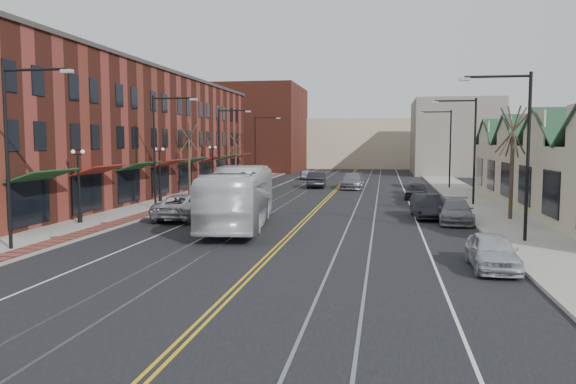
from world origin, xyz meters
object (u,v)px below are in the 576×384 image
at_px(parked_suv, 185,207).
at_px(parked_car_d, 416,191).
at_px(parked_car_c, 456,211).
at_px(parked_car_a, 492,251).
at_px(parked_car_b, 427,207).
at_px(transit_bus, 239,197).

xyz_separation_m(parked_suv, parked_car_d, (15.00, 15.33, -0.10)).
relative_size(parked_car_c, parked_car_d, 1.18).
bearing_deg(parked_car_c, parked_car_a, -86.54).
relative_size(parked_car_b, parked_car_d, 1.11).
distance_m(transit_bus, parked_car_a, 15.14).
xyz_separation_m(parked_car_a, parked_car_d, (-1.41, 26.63, 0.00)).
bearing_deg(parked_car_a, transit_bus, 144.22).
bearing_deg(parked_car_d, parked_suv, -127.26).
bearing_deg(parked_car_c, parked_car_d, 100.41).
bearing_deg(parked_car_d, parked_car_a, -79.86).
bearing_deg(parked_car_d, transit_bus, -114.26).
height_order(parked_car_a, parked_car_c, parked_car_c).
bearing_deg(parked_car_c, transit_bus, -159.39).
relative_size(parked_car_b, parked_car_c, 0.94).
bearing_deg(parked_suv, parked_car_a, 145.38).
relative_size(parked_suv, parked_car_c, 1.18).
bearing_deg(parked_car_d, parked_car_c, -76.61).
bearing_deg(transit_bus, parked_car_c, -170.66).
distance_m(parked_car_a, parked_car_b, 14.45).
relative_size(parked_car_a, parked_car_c, 0.85).
distance_m(parked_suv, parked_car_a, 19.92).
relative_size(transit_bus, parked_car_c, 2.52).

